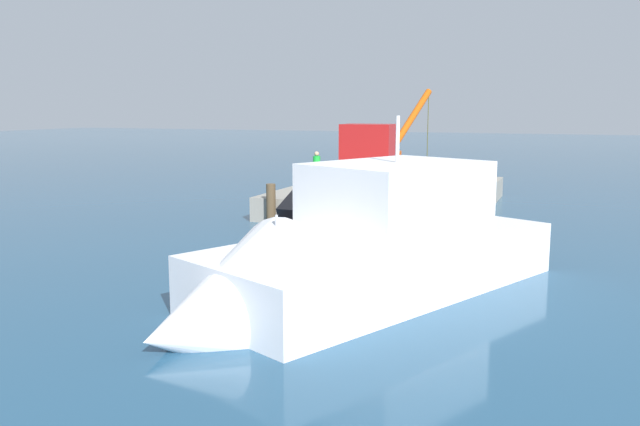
# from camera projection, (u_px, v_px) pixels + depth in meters

# --- Properties ---
(ground) EXTENTS (200.00, 200.00, 0.00)m
(ground) POSITION_uv_depth(u_px,v_px,m) (358.00, 225.00, 26.85)
(ground) COLOR navy
(dock) EXTENTS (12.28, 8.96, 1.02)m
(dock) POSITION_uv_depth(u_px,v_px,m) (392.00, 197.00, 31.58)
(dock) COLOR gray
(dock) RESTS_ON ground
(crane_truck) EXTENTS (8.86, 2.84, 4.74)m
(crane_truck) POSITION_uv_depth(u_px,v_px,m) (377.00, 156.00, 32.18)
(crane_truck) COLOR maroon
(crane_truck) RESTS_ON dock
(dock_worker) EXTENTS (0.34, 0.34, 1.70)m
(dock_worker) POSITION_uv_depth(u_px,v_px,m) (317.00, 169.00, 30.64)
(dock_worker) COLOR black
(dock_worker) RESTS_ON dock
(salvaged_car) EXTENTS (4.78, 2.20, 2.76)m
(salvaged_car) POSITION_uv_depth(u_px,v_px,m) (310.00, 211.00, 25.58)
(salvaged_car) COLOR black
(salvaged_car) RESTS_ON ground
(moored_yacht) EXTENTS (12.60, 8.67, 6.19)m
(moored_yacht) POSITION_uv_depth(u_px,v_px,m) (339.00, 277.00, 16.06)
(moored_yacht) COLOR white
(moored_yacht) RESTS_ON ground
(piling_near) EXTENTS (0.38, 0.38, 1.66)m
(piling_near) POSITION_uv_depth(u_px,v_px,m) (271.00, 204.00, 26.92)
(piling_near) COLOR brown
(piling_near) RESTS_ON ground
(piling_mid) EXTENTS (0.31, 0.31, 1.79)m
(piling_mid) POSITION_uv_depth(u_px,v_px,m) (316.00, 206.00, 25.99)
(piling_mid) COLOR #4E412B
(piling_mid) RESTS_ON ground
(piling_far) EXTENTS (0.36, 0.36, 1.67)m
(piling_far) POSITION_uv_depth(u_px,v_px,m) (382.00, 212.00, 25.00)
(piling_far) COLOR brown
(piling_far) RESTS_ON ground
(piling_end) EXTENTS (0.34, 0.34, 1.52)m
(piling_end) POSITION_uv_depth(u_px,v_px,m) (439.00, 217.00, 24.30)
(piling_end) COLOR #4D3A24
(piling_end) RESTS_ON ground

